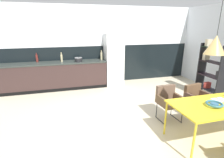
% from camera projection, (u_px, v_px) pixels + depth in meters
% --- Properties ---
extents(ground_plane, '(9.17, 9.17, 0.00)m').
position_uv_depth(ground_plane, '(135.00, 125.00, 3.80)').
color(ground_plane, beige).
extents(back_wall_splashback_dark, '(7.06, 0.12, 1.36)m').
position_uv_depth(back_wall_splashback_dark, '(103.00, 64.00, 6.54)').
color(back_wall_splashback_dark, black).
rests_on(back_wall_splashback_dark, ground).
extents(back_wall_panel_upper, '(7.06, 0.12, 1.36)m').
position_uv_depth(back_wall_panel_upper, '(102.00, 26.00, 6.15)').
color(back_wall_panel_upper, silver).
rests_on(back_wall_panel_upper, back_wall_splashback_dark).
extents(kitchen_counter, '(3.40, 0.63, 0.91)m').
position_uv_depth(kitchen_counter, '(55.00, 76.00, 5.85)').
color(kitchen_counter, '#352523').
rests_on(kitchen_counter, ground).
extents(refrigerator_column, '(0.62, 0.60, 1.80)m').
position_uv_depth(refrigerator_column, '(114.00, 60.00, 6.23)').
color(refrigerator_column, silver).
rests_on(refrigerator_column, ground).
extents(dining_table, '(1.76, 0.86, 0.72)m').
position_uv_depth(dining_table, '(221.00, 106.00, 3.14)').
color(dining_table, yellow).
rests_on(dining_table, ground).
extents(armchair_head_of_table, '(0.51, 0.49, 0.77)m').
position_uv_depth(armchair_head_of_table, '(168.00, 98.00, 3.92)').
color(armchair_head_of_table, brown).
rests_on(armchair_head_of_table, ground).
extents(armchair_corner_seat, '(0.55, 0.54, 0.74)m').
position_uv_depth(armchair_corner_seat, '(196.00, 96.00, 4.07)').
color(armchair_corner_seat, brown).
rests_on(armchair_corner_seat, ground).
extents(fruit_bowl, '(0.28, 0.28, 0.07)m').
position_uv_depth(fruit_bowl, '(214.00, 104.00, 3.01)').
color(fruit_bowl, '#33607F').
rests_on(fruit_bowl, dining_table).
extents(open_book, '(0.25, 0.20, 0.02)m').
position_uv_depth(open_book, '(220.00, 100.00, 3.27)').
color(open_book, white).
rests_on(open_book, dining_table).
extents(cooking_pot, '(0.25, 0.25, 0.16)m').
position_uv_depth(cooking_pot, '(78.00, 60.00, 5.83)').
color(cooking_pot, black).
rests_on(cooking_pot, kitchen_counter).
extents(bottle_spice_small, '(0.07, 0.07, 0.31)m').
position_uv_depth(bottle_spice_small, '(62.00, 58.00, 5.78)').
color(bottle_spice_small, tan).
rests_on(bottle_spice_small, kitchen_counter).
extents(bottle_wine_green, '(0.07, 0.07, 0.30)m').
position_uv_depth(bottle_wine_green, '(37.00, 58.00, 5.73)').
color(bottle_wine_green, maroon).
rests_on(bottle_wine_green, kitchen_counter).
extents(bottle_vinegar_dark, '(0.07, 0.07, 0.33)m').
position_uv_depth(bottle_vinegar_dark, '(101.00, 56.00, 6.15)').
color(bottle_vinegar_dark, tan).
rests_on(bottle_vinegar_dark, kitchen_counter).
extents(open_shelf_unit, '(0.30, 0.80, 1.68)m').
position_uv_depth(open_shelf_unit, '(211.00, 69.00, 5.08)').
color(open_shelf_unit, black).
rests_on(open_shelf_unit, ground).
extents(pendant_lamp_over_table_near, '(0.31, 0.31, 1.05)m').
position_uv_depth(pendant_lamp_over_table_near, '(215.00, 45.00, 2.72)').
color(pendant_lamp_over_table_near, black).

